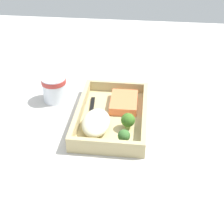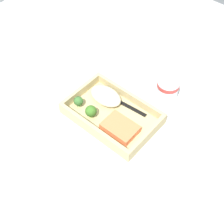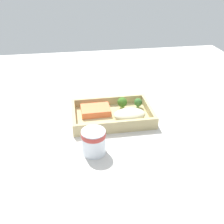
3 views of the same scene
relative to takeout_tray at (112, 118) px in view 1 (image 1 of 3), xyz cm
name	(u,v)px [view 1 (image 1 of 3)]	position (x,y,z in cm)	size (l,w,h in cm)	color
ground_plane	(112,123)	(0.00, 0.00, -1.60)	(160.00, 160.00, 2.00)	#BBB8B2
takeout_tray	(112,118)	(0.00, 0.00, 0.00)	(28.04, 18.50, 1.20)	tan
tray_rim	(112,112)	(0.00, 0.00, 2.11)	(28.04, 18.50, 3.02)	tan
salmon_fillet	(124,102)	(-5.54, 2.74, 1.74)	(10.29, 7.41, 2.28)	#F47545
mashed_potatoes	(96,123)	(5.56, -3.44, 2.50)	(11.12, 7.13, 3.81)	beige
broccoli_floret_1	(128,120)	(4.55, 4.57, 3.10)	(3.59, 3.59, 4.41)	#81A34F
broccoli_floret_2	(124,136)	(10.42, 4.03, 2.84)	(3.01, 3.01, 3.86)	#84AB66
fork	(91,116)	(0.64, -5.70, 0.82)	(15.88, 3.03, 0.44)	black
paper_cup	(54,87)	(-8.20, -17.74, 3.61)	(7.12, 7.12, 7.55)	silver
receipt_slip	(99,200)	(26.90, 0.40, -0.48)	(8.48, 15.10, 0.24)	white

